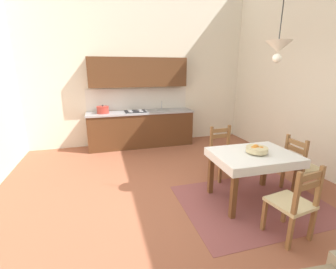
{
  "coord_description": "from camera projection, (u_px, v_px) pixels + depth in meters",
  "views": [
    {
      "loc": [
        -1.0,
        -2.94,
        1.92
      ],
      "look_at": [
        -0.09,
        0.25,
        0.98
      ],
      "focal_mm": 24.78,
      "sensor_mm": 36.0,
      "label": 1
    }
  ],
  "objects": [
    {
      "name": "pendant_lamp",
      "position": [
        278.0,
        47.0,
        2.9
      ],
      "size": [
        0.32,
        0.32,
        0.8
      ],
      "color": "black"
    },
    {
      "name": "wall_back",
      "position": [
        140.0,
        62.0,
        5.87
      ],
      "size": [
        6.19,
        0.12,
        4.2
      ],
      "primitive_type": "cube",
      "color": "silver",
      "rests_on": "ground_plane"
    },
    {
      "name": "dining_chair_camera_side",
      "position": [
        293.0,
        204.0,
        2.64
      ],
      "size": [
        0.48,
        0.48,
        0.93
      ],
      "color": "#D1BC89",
      "rests_on": "ground_plane"
    },
    {
      "name": "fruit_bowl",
      "position": [
        257.0,
        149.0,
        3.32
      ],
      "size": [
        0.3,
        0.3,
        0.12
      ],
      "color": "beige",
      "rests_on": "dining_table"
    },
    {
      "name": "kitchen_cabinetry",
      "position": [
        140.0,
        113.0,
        5.88
      ],
      "size": [
        2.64,
        0.63,
        2.2
      ],
      "color": "#56331C",
      "rests_on": "ground_plane"
    },
    {
      "name": "area_rug",
      "position": [
        253.0,
        202.0,
        3.46
      ],
      "size": [
        2.1,
        1.6,
        0.01
      ],
      "primitive_type": "cube",
      "color": "#8C4948",
      "rests_on": "ground_plane"
    },
    {
      "name": "dining_chair_window_side",
      "position": [
        300.0,
        166.0,
        3.66
      ],
      "size": [
        0.42,
        0.42,
        0.93
      ],
      "color": "#D1BC89",
      "rests_on": "ground_plane"
    },
    {
      "name": "dining_chair_kitchen_side",
      "position": [
        223.0,
        154.0,
        4.21
      ],
      "size": [
        0.44,
        0.44,
        0.93
      ],
      "color": "#D1BC89",
      "rests_on": "ground_plane"
    },
    {
      "name": "ground_plane",
      "position": [
        178.0,
        204.0,
        3.52
      ],
      "size": [
        6.19,
        6.83,
        0.1
      ],
      "primitive_type": "cube",
      "color": "#99563D"
    },
    {
      "name": "dining_table",
      "position": [
        253.0,
        163.0,
        3.39
      ],
      "size": [
        1.18,
        0.88,
        0.75
      ],
      "color": "brown",
      "rests_on": "ground_plane"
    }
  ]
}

